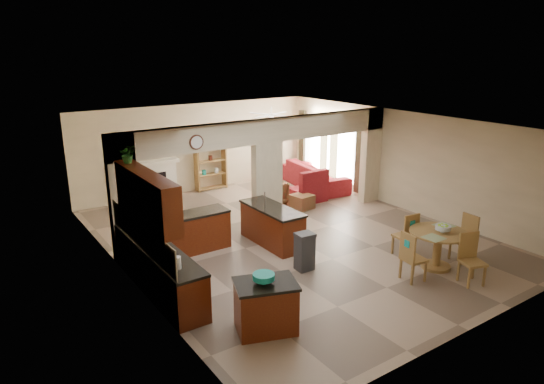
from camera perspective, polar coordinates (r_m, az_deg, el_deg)
floor at (r=12.03m, az=2.09°, el=-5.27°), size 10.00×10.00×0.00m
ceiling at (r=11.28m, az=2.24°, el=8.03°), size 10.00×10.00×0.00m
wall_back at (r=15.77m, az=-8.74°, el=5.20°), size 8.00×0.00×8.00m
wall_front at (r=8.34m, az=23.16°, el=-6.58°), size 8.00×0.00×8.00m
wall_left at (r=9.84m, az=-16.94°, el=-2.42°), size 0.00×10.00×10.00m
wall_right at (r=14.26m, az=15.23°, el=3.57°), size 0.00×10.00×10.00m
partition_left_pier at (r=10.84m, az=-17.08°, el=-0.68°), size 0.60×0.25×2.80m
partition_center_pier at (r=12.45m, az=-0.59°, el=0.86°), size 0.80×0.25×2.20m
partition_right_pier at (r=14.69m, az=11.52°, el=4.21°), size 0.60×0.25×2.80m
partition_header at (r=12.14m, az=-0.61°, el=7.23°), size 8.00×0.25×0.60m
kitchen_counter at (r=10.18m, az=-12.08°, el=-7.05°), size 2.52×3.29×1.48m
upper_cabinets at (r=9.01m, az=-14.56°, el=-0.50°), size 0.35×2.40×0.90m
peninsula at (r=11.45m, az=0.02°, el=-3.96°), size 0.70×1.85×0.91m
wall_clock at (r=11.04m, az=-8.87°, el=5.81°), size 0.34×0.03×0.34m
rug at (r=14.29m, az=0.97°, el=-1.62°), size 1.60×1.30×0.01m
fireplace at (r=15.19m, az=-13.76°, el=1.42°), size 1.60×0.35×1.20m
shelving_unit at (r=15.87m, az=-7.24°, el=3.48°), size 1.00×0.32×1.80m
window_a at (r=15.82m, az=8.81°, el=4.49°), size 0.02×0.90×1.90m
window_b at (r=17.07m, az=4.92°, el=5.53°), size 0.02×0.90×1.90m
glazed_door at (r=16.47m, az=6.77°, el=4.52°), size 0.02×0.70×2.10m
drape_a_left at (r=15.37m, az=10.22°, el=4.07°), size 0.10×0.28×2.30m
drape_a_right at (r=16.23m, az=7.26°, el=4.87°), size 0.10×0.28×2.30m
drape_b_left at (r=16.60m, az=6.12°, el=5.17°), size 0.10×0.28×2.30m
drape_b_right at (r=17.51m, az=3.57°, el=5.84°), size 0.10×0.28×2.30m
ceiling_fan at (r=14.60m, az=-0.07°, el=9.09°), size 1.00×1.00×0.10m
kitchen_island at (r=8.13m, az=-0.74°, el=-13.30°), size 1.18×1.01×0.87m
teal_bowl at (r=7.87m, az=-0.98°, el=-10.16°), size 0.36×0.36×0.17m
trash_can at (r=10.22m, az=3.85°, el=-7.16°), size 0.37×0.32×0.75m
dining_table at (r=10.78m, az=18.92°, el=-5.83°), size 1.20×1.20×0.82m
fruit_bowl at (r=10.63m, az=19.46°, el=-4.06°), size 0.32×0.32×0.17m
sofa at (r=16.15m, az=5.06°, el=1.97°), size 2.88×1.46×0.81m
chaise at (r=14.75m, az=4.17°, el=-0.27°), size 1.00×0.82×0.40m
armchair at (r=14.30m, az=-0.05°, el=-0.14°), size 0.89×0.91×0.70m
ottoman at (r=14.05m, az=3.54°, el=-1.12°), size 0.62×0.62×0.41m
plant at (r=9.65m, az=-16.61°, el=4.31°), size 0.36×0.33×0.35m
chair_north at (r=11.14m, az=15.65°, el=-4.69°), size 0.46×0.46×1.02m
chair_east at (r=11.40m, az=21.84°, el=-4.80°), size 0.45×0.45×1.02m
chair_south at (r=10.38m, az=22.32°, el=-6.98°), size 0.54×0.54×1.02m
chair_west at (r=10.03m, az=16.02°, el=-7.15°), size 0.48×0.48×1.02m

